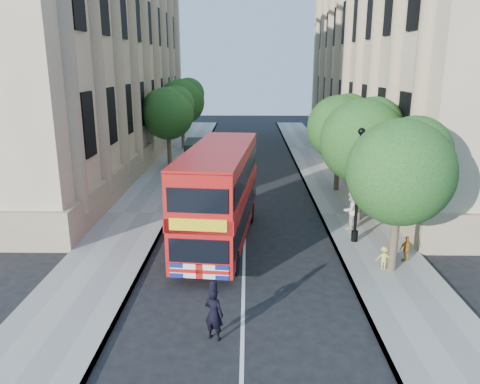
{
  "coord_description": "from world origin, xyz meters",
  "views": [
    {
      "loc": [
        0.13,
        -13.98,
        7.93
      ],
      "look_at": [
        -0.21,
        6.41,
        2.3
      ],
      "focal_mm": 35.0,
      "sensor_mm": 36.0,
      "label": 1
    }
  ],
  "objects_px": {
    "box_van": "(202,166)",
    "woman_pedestrian": "(351,210)",
    "police_constable": "(214,314)",
    "lamp_post": "(358,190)",
    "double_decker_bus": "(219,193)"
  },
  "relations": [
    {
      "from": "woman_pedestrian",
      "to": "lamp_post",
      "type": "bearing_deg",
      "value": 49.76
    },
    {
      "from": "lamp_post",
      "to": "box_van",
      "type": "xyz_separation_m",
      "value": [
        -7.89,
        9.98,
        -1.07
      ]
    },
    {
      "from": "police_constable",
      "to": "box_van",
      "type": "bearing_deg",
      "value": -60.06
    },
    {
      "from": "double_decker_bus",
      "to": "police_constable",
      "type": "relative_size",
      "value": 5.81
    },
    {
      "from": "police_constable",
      "to": "woman_pedestrian",
      "type": "relative_size",
      "value": 0.89
    },
    {
      "from": "police_constable",
      "to": "woman_pedestrian",
      "type": "xyz_separation_m",
      "value": [
        5.99,
        9.47,
        0.22
      ]
    },
    {
      "from": "box_van",
      "to": "woman_pedestrian",
      "type": "distance_m",
      "value": 11.52
    },
    {
      "from": "police_constable",
      "to": "woman_pedestrian",
      "type": "distance_m",
      "value": 11.2
    },
    {
      "from": "lamp_post",
      "to": "box_van",
      "type": "relative_size",
      "value": 0.98
    },
    {
      "from": "box_van",
      "to": "police_constable",
      "type": "height_order",
      "value": "box_van"
    },
    {
      "from": "lamp_post",
      "to": "woman_pedestrian",
      "type": "distance_m",
      "value": 2.28
    },
    {
      "from": "box_van",
      "to": "woman_pedestrian",
      "type": "height_order",
      "value": "box_van"
    },
    {
      "from": "lamp_post",
      "to": "double_decker_bus",
      "type": "relative_size",
      "value": 0.54
    },
    {
      "from": "box_van",
      "to": "police_constable",
      "type": "xyz_separation_m",
      "value": [
        2.05,
        -17.7,
        -0.62
      ]
    },
    {
      "from": "box_van",
      "to": "police_constable",
      "type": "distance_m",
      "value": 17.83
    }
  ]
}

